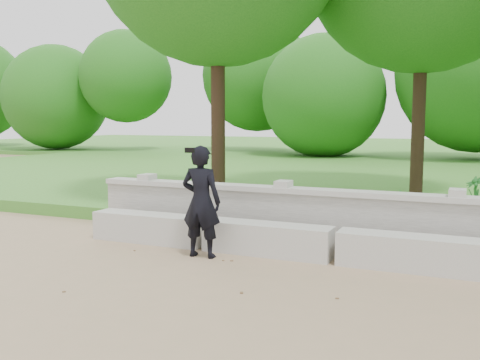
% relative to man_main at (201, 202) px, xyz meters
% --- Properties ---
extents(man_main, '(0.60, 0.53, 1.58)m').
position_rel_man_main_xyz_m(man_main, '(0.00, 0.00, 0.00)').
color(man_main, black).
rests_on(man_main, ground).
extents(shrub_a, '(0.34, 0.38, 0.61)m').
position_rel_man_main_xyz_m(shrub_a, '(2.53, 1.91, -0.24)').
color(shrub_a, '#256F29').
rests_on(shrub_a, lawn).
extents(shrub_b, '(0.28, 0.33, 0.53)m').
position_rel_man_main_xyz_m(shrub_b, '(2.23, 1.91, -0.28)').
color(shrub_b, '#256F29').
rests_on(shrub_b, lawn).
extents(shrub_d, '(0.49, 0.51, 0.68)m').
position_rel_man_main_xyz_m(shrub_d, '(3.51, 3.95, -0.20)').
color(shrub_d, '#256F29').
rests_on(shrub_d, lawn).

